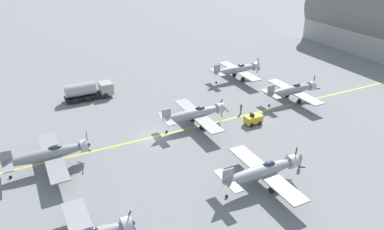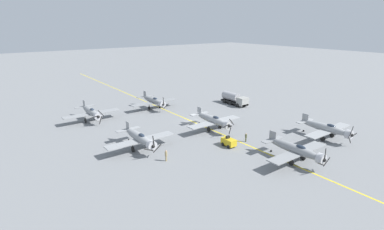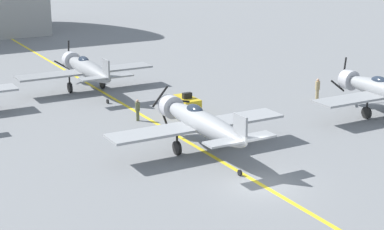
# 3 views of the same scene
# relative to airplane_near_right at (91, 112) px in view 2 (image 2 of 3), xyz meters

# --- Properties ---
(ground_plane) EXTENTS (400.00, 400.00, 0.00)m
(ground_plane) POSITION_rel_airplane_near_right_xyz_m (-17.25, 13.83, -2.01)
(ground_plane) COLOR slate
(taxiway_stripe) EXTENTS (0.30, 160.00, 0.01)m
(taxiway_stripe) POSITION_rel_airplane_near_right_xyz_m (-17.25, 13.83, -2.01)
(taxiway_stripe) COLOR yellow
(taxiway_stripe) RESTS_ON ground
(airplane_near_right) EXTENTS (12.00, 9.98, 3.65)m
(airplane_near_right) POSITION_rel_airplane_near_right_xyz_m (0.00, 0.00, 0.00)
(airplane_near_right) COLOR gray
(airplane_near_right) RESTS_ON ground
(airplane_near_center) EXTENTS (12.00, 9.98, 3.80)m
(airplane_near_center) POSITION_rel_airplane_near_right_xyz_m (-15.59, -0.45, 0.00)
(airplane_near_center) COLOR gray
(airplane_near_center) RESTS_ON ground
(airplane_mid_right) EXTENTS (12.00, 9.98, 3.80)m
(airplane_mid_right) POSITION_rel_airplane_near_right_xyz_m (-1.45, 20.00, 0.00)
(airplane_mid_right) COLOR gray
(airplane_mid_right) RESTS_ON ground
(airplane_far_center) EXTENTS (12.00, 9.98, 3.80)m
(airplane_far_center) POSITION_rel_airplane_near_right_xyz_m (-18.27, 38.37, 0.00)
(airplane_far_center) COLOR gray
(airplane_far_center) RESTS_ON ground
(airplane_mid_center) EXTENTS (12.00, 9.98, 3.65)m
(airplane_mid_center) POSITION_rel_airplane_near_right_xyz_m (-17.55, 19.92, 0.00)
(airplane_mid_center) COLOR #96999B
(airplane_mid_center) RESTS_ON ground
(airplane_far_left) EXTENTS (12.00, 9.98, 3.68)m
(airplane_far_left) POSITION_rel_airplane_near_right_xyz_m (-31.03, 35.80, 0.00)
(airplane_far_left) COLOR #939698
(airplane_far_left) RESTS_ON ground
(fuel_tanker) EXTENTS (2.67, 8.00, 2.98)m
(fuel_tanker) POSITION_rel_airplane_near_right_xyz_m (-34.44, 8.39, -0.50)
(fuel_tanker) COLOR black
(fuel_tanker) RESTS_ON ground
(tow_tractor) EXTENTS (1.57, 2.60, 1.79)m
(tow_tractor) POSITION_rel_airplane_near_right_xyz_m (-14.30, 27.85, -1.22)
(tow_tractor) COLOR gold
(tow_tractor) RESTS_ON ground
(ground_crew_walking) EXTENTS (0.35, 0.35, 1.63)m
(ground_crew_walking) POSITION_rel_airplane_near_right_xyz_m (-18.13, 28.21, -1.12)
(ground_crew_walking) COLOR #515638
(ground_crew_walking) RESTS_ON ground
(ground_crew_inspecting) EXTENTS (0.39, 0.39, 1.78)m
(ground_crew_inspecting) POSITION_rel_airplane_near_right_xyz_m (-2.58, 26.47, -1.04)
(ground_crew_inspecting) COLOR tan
(ground_crew_inspecting) RESTS_ON ground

